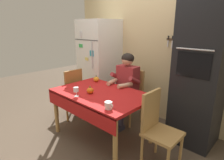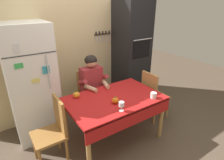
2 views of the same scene
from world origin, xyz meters
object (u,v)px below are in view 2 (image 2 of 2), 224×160
Objects in this scene: refrigerator at (31,83)px; pumpkin_medium at (76,95)px; chair_behind_person at (89,92)px; chair_right_side at (152,94)px; seated_person at (94,85)px; chair_left_side at (54,129)px; dining_table at (115,103)px; pumpkin_large at (115,100)px; coffee_mug at (154,95)px; wall_oven at (131,54)px; wine_glass at (121,105)px.

refrigerator reaches higher than pumpkin_medium.
chair_behind_person is 1.16m from chair_right_side.
seated_person is 1.03m from chair_left_side.
chair_right_side is (0.90, 0.10, -0.14)m from dining_table.
chair_behind_person is 8.52× the size of pumpkin_large.
pumpkin_large is (-0.07, -0.12, 0.13)m from dining_table.
chair_left_side is 0.90m from pumpkin_large.
pumpkin_medium is at bearing 145.25° from coffee_mug.
seated_person is 1.04m from coffee_mug.
dining_table is at bearing -36.70° from pumpkin_medium.
dining_table is 0.92m from chair_left_side.
seated_person is 0.51m from pumpkin_medium.
seated_person is at bearing 92.42° from dining_table.
wall_oven is 1.56m from pumpkin_large.
chair_left_side is at bearing -86.36° from refrigerator.
pumpkin_medium reaches higher than pumpkin_large.
coffee_mug is at bearing -61.08° from seated_person.
wine_glass reaches higher than pumpkin_large.
chair_behind_person is at bearing -173.10° from wall_oven.
dining_table is 12.83× the size of pumpkin_large.
coffee_mug is at bearing -16.86° from chair_left_side.
dining_table is at bearing 69.37° from wine_glass.
chair_behind_person is 0.75× the size of seated_person.
pumpkin_medium is at bearing 143.30° from dining_table.
refrigerator is at bearing 157.05° from chair_right_side.
wall_oven is at bearing 16.52° from seated_person.
wall_oven is at bearing 46.81° from wine_glass.
wall_oven reaches higher than wine_glass.
coffee_mug is 1.07× the size of pumpkin_medium.
chair_right_side is (0.93, -0.69, 0.00)m from chair_behind_person.
chair_left_side is (-0.88, -0.49, -0.23)m from seated_person.
refrigerator is 1.47m from wine_glass.
refrigerator is 1.94× the size of chair_left_side.
wine_glass is (0.78, -0.44, 0.32)m from chair_left_side.
chair_right_side is 7.02× the size of wine_glass.
wine_glass is (0.83, -1.21, -0.07)m from refrigerator.
pumpkin_large reaches higher than coffee_mug.
pumpkin_medium is (-0.43, -0.26, 0.05)m from seated_person.
chair_left_side reaches higher than pumpkin_large.
wine_glass is (-0.10, -1.12, 0.32)m from chair_behind_person.
pumpkin_large is 0.99× the size of pumpkin_medium.
chair_behind_person is at bearing 114.59° from coffee_mug.
chair_behind_person is 1.00× the size of chair_left_side.
seated_person is 10.53× the size of coffee_mug.
pumpkin_large is at bearing -93.11° from chair_behind_person.
pumpkin_medium is (-0.46, 0.34, 0.13)m from dining_table.
dining_table is 1.51× the size of chair_right_side.
chair_left_side is (-0.90, 0.11, -0.14)m from dining_table.
chair_right_side is 1.00× the size of chair_left_side.
pumpkin_large is at bearing -93.92° from seated_person.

